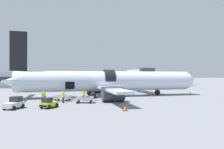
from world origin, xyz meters
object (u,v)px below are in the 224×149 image
at_px(airplane, 106,82).
at_px(baggage_tug_lead, 49,104).
at_px(baggage_cart_loading, 63,98).
at_px(ground_crew_loader_a, 43,96).
at_px(ground_crew_helper, 84,95).
at_px(baggage_cart_queued, 85,100).
at_px(ground_crew_loader_b, 63,97).
at_px(ground_crew_driver, 45,96).
at_px(ground_crew_supervisor, 43,96).
at_px(baggage_tug_mid, 14,104).

height_order(airplane, baggage_tug_lead, airplane).
bearing_deg(airplane, baggage_tug_lead, -131.00).
xyz_separation_m(airplane, baggage_cart_loading, (-8.75, -5.26, -2.62)).
xyz_separation_m(ground_crew_loader_a, ground_crew_helper, (6.78, 0.39, 0.01)).
xyz_separation_m(baggage_cart_queued, ground_crew_helper, (0.13, 2.98, 0.45)).
distance_m(baggage_cart_loading, ground_crew_helper, 3.57).
xyz_separation_m(ground_crew_loader_b, ground_crew_driver, (-3.09, 3.66, -0.14)).
bearing_deg(ground_crew_loader_b, airplane, 41.73).
relative_size(baggage_tug_lead, baggage_cart_loading, 0.74).
bearing_deg(ground_crew_loader_b, baggage_cart_loading, 90.65).
bearing_deg(ground_crew_loader_a, ground_crew_loader_b, -29.17).
distance_m(baggage_cart_queued, ground_crew_loader_a, 7.15).
distance_m(ground_crew_loader_b, ground_crew_driver, 4.79).
distance_m(baggage_tug_lead, ground_crew_loader_b, 4.93).
relative_size(baggage_tug_lead, ground_crew_loader_a, 1.51).
bearing_deg(baggage_tug_lead, ground_crew_supervisor, 100.77).
bearing_deg(baggage_cart_loading, ground_crew_loader_b, -89.35).
height_order(baggage_tug_mid, ground_crew_supervisor, ground_crew_supervisor).
bearing_deg(ground_crew_supervisor, ground_crew_helper, -4.59).
xyz_separation_m(ground_crew_loader_a, ground_crew_driver, (0.19, 1.82, -0.12)).
bearing_deg(ground_crew_helper, ground_crew_loader_a, -176.73).
bearing_deg(ground_crew_loader_a, baggage_tug_lead, -78.22).
xyz_separation_m(baggage_cart_queued, ground_crew_loader_a, (-6.64, 2.60, 0.44)).
xyz_separation_m(ground_crew_supervisor, ground_crew_helper, (6.84, -0.55, 0.03)).
distance_m(baggage_cart_loading, ground_crew_driver, 3.29).
height_order(airplane, baggage_tug_mid, airplane).
xyz_separation_m(baggage_cart_loading, ground_crew_loader_a, (-3.25, -0.69, 0.48)).
bearing_deg(ground_crew_loader_a, ground_crew_helper, 3.27).
height_order(baggage_tug_lead, ground_crew_helper, ground_crew_helper).
relative_size(baggage_cart_queued, ground_crew_helper, 2.10).
bearing_deg(ground_crew_driver, baggage_cart_loading, -20.40).
distance_m(baggage_tug_mid, baggage_cart_queued, 10.18).
bearing_deg(ground_crew_loader_b, baggage_cart_queued, -12.83).
height_order(baggage_cart_loading, baggage_cart_queued, baggage_cart_queued).
height_order(ground_crew_loader_b, ground_crew_helper, ground_crew_loader_b).
relative_size(airplane, baggage_tug_mid, 12.67).
height_order(baggage_cart_queued, ground_crew_loader_b, ground_crew_loader_b).
relative_size(airplane, ground_crew_loader_b, 21.77).
relative_size(airplane, baggage_tug_lead, 14.74).
height_order(baggage_tug_mid, ground_crew_helper, ground_crew_helper).
distance_m(baggage_cart_queued, ground_crew_supervisor, 7.59).
bearing_deg(ground_crew_supervisor, airplane, 22.55).
relative_size(baggage_cart_loading, baggage_cart_queued, 0.97).
distance_m(baggage_cart_queued, ground_crew_helper, 3.02).
bearing_deg(ground_crew_loader_a, ground_crew_supervisor, 93.75).
xyz_separation_m(baggage_cart_queued, ground_crew_supervisor, (-6.71, 3.53, 0.42)).
height_order(baggage_tug_mid, ground_crew_loader_a, ground_crew_loader_a).
height_order(baggage_cart_loading, ground_crew_loader_b, ground_crew_loader_b).
bearing_deg(baggage_tug_mid, baggage_cart_loading, 46.03).
bearing_deg(ground_crew_loader_a, baggage_cart_loading, 11.92).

